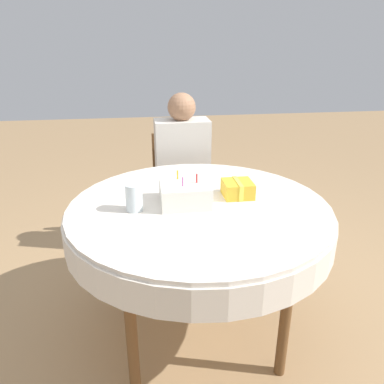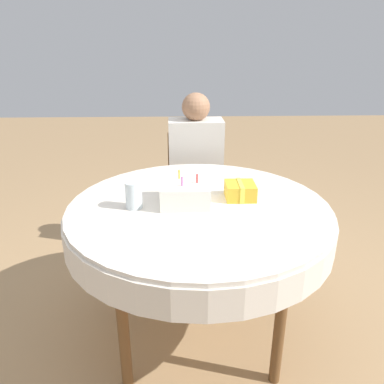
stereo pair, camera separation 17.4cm
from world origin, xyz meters
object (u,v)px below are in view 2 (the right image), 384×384
at_px(person, 196,162).
at_px(birthday_cake, 185,193).
at_px(chair, 195,187).
at_px(drinking_glass, 134,195).
at_px(gift_box, 240,191).

height_order(person, birthday_cake, person).
height_order(chair, person, person).
distance_m(chair, drinking_glass, 1.07).
xyz_separation_m(chair, person, (0.00, -0.09, 0.22)).
xyz_separation_m(birthday_cake, drinking_glass, (-0.24, -0.05, 0.01)).
height_order(chair, drinking_glass, drinking_glass).
xyz_separation_m(chair, gift_box, (0.19, -0.87, 0.32)).
distance_m(person, birthday_cake, 0.84).
distance_m(chair, person, 0.24).
relative_size(birthday_cake, drinking_glass, 1.81).
height_order(person, drinking_glass, person).
bearing_deg(birthday_cake, drinking_glass, -168.75).
xyz_separation_m(chair, drinking_glass, (-0.32, -0.96, 0.35)).
xyz_separation_m(person, drinking_glass, (-0.32, -0.87, 0.13)).
xyz_separation_m(birthday_cake, gift_box, (0.27, 0.05, -0.01)).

